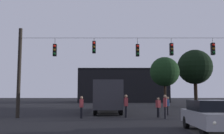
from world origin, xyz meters
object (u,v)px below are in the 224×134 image
object	(u,v)px
pedestrian_near_bus	(80,106)
tree_left_silhouette	(164,72)
tree_behind_building	(194,67)
car_near_right	(209,115)
city_bus	(107,93)
pedestrian_trailing	(125,104)
pedestrian_crossing_center	(157,106)
pedestrian_crossing_left	(164,105)
pedestrian_crossing_right	(167,105)

from	to	relation	value
pedestrian_near_bus	tree_left_silhouette	size ratio (longest dim) A/B	0.25
tree_left_silhouette	tree_behind_building	size ratio (longest dim) A/B	0.81
car_near_right	pedestrian_near_bus	xyz separation A→B (m)	(-7.06, 7.06, 0.13)
tree_left_silhouette	tree_behind_building	xyz separation A→B (m)	(5.18, 3.66, 1.00)
city_bus	tree_left_silhouette	size ratio (longest dim) A/B	1.66
pedestrian_trailing	tree_left_silhouette	size ratio (longest dim) A/B	0.26
city_bus	pedestrian_trailing	xyz separation A→B (m)	(1.53, -6.32, -0.86)
pedestrian_crossing_center	pedestrian_crossing_left	bearing A→B (deg)	-73.76
pedestrian_crossing_left	pedestrian_crossing_center	distance (m)	1.15
city_bus	pedestrian_near_bus	distance (m)	7.23
pedestrian_trailing	tree_left_silhouette	xyz separation A→B (m)	(5.83, 13.56, 3.70)
city_bus	pedestrian_crossing_right	size ratio (longest dim) A/B	7.02
pedestrian_near_bus	tree_behind_building	size ratio (longest dim) A/B	0.20
city_bus	pedestrian_trailing	distance (m)	6.56
car_near_right	pedestrian_trailing	bearing A→B (deg)	115.48
pedestrian_crossing_center	pedestrian_trailing	world-z (taller)	pedestrian_trailing
pedestrian_crossing_right	tree_left_silhouette	world-z (taller)	tree_left_silhouette
pedestrian_crossing_left	car_near_right	bearing A→B (deg)	-83.17
pedestrian_near_bus	pedestrian_crossing_right	bearing A→B (deg)	21.13
car_near_right	tree_behind_building	size ratio (longest dim) A/B	0.53
city_bus	pedestrian_crossing_right	xyz separation A→B (m)	(5.25, -4.17, -0.98)
city_bus	pedestrian_trailing	bearing A→B (deg)	-76.38
car_near_right	pedestrian_near_bus	world-z (taller)	pedestrian_near_bus
pedestrian_crossing_left	pedestrian_crossing_right	bearing A→B (deg)	74.60
city_bus	tree_behind_building	distance (m)	17.06
pedestrian_crossing_right	pedestrian_near_bus	bearing A→B (deg)	-158.87
car_near_right	pedestrian_crossing_left	world-z (taller)	pedestrian_crossing_left
car_near_right	pedestrian_trailing	xyz separation A→B (m)	(-3.65, 7.66, 0.21)
car_near_right	pedestrian_near_bus	size ratio (longest dim) A/B	2.66
pedestrian_crossing_center	pedestrian_near_bus	distance (m)	5.98
pedestrian_near_bus	pedestrian_trailing	world-z (taller)	pedestrian_trailing
car_near_right	tree_left_silhouette	bearing A→B (deg)	84.14
pedestrian_crossing_center	pedestrian_trailing	size ratio (longest dim) A/B	0.87
pedestrian_near_bus	tree_left_silhouette	xyz separation A→B (m)	(9.24, 14.16, 3.78)
pedestrian_crossing_right	pedestrian_trailing	xyz separation A→B (m)	(-3.72, -2.15, 0.12)
pedestrian_near_bus	tree_left_silhouette	distance (m)	17.32
pedestrian_crossing_left	pedestrian_crossing_right	distance (m)	3.27
pedestrian_crossing_left	tree_left_silhouette	distance (m)	15.31
pedestrian_trailing	city_bus	bearing A→B (deg)	103.62
pedestrian_near_bus	tree_behind_building	world-z (taller)	tree_behind_building
pedestrian_crossing_center	pedestrian_trailing	xyz separation A→B (m)	(-2.53, -0.11, 0.15)
car_near_right	tree_left_silhouette	distance (m)	21.69
car_near_right	pedestrian_crossing_center	size ratio (longest dim) A/B	2.85
tree_left_silhouette	city_bus	bearing A→B (deg)	-135.50
pedestrian_trailing	tree_left_silhouette	distance (m)	15.22
pedestrian_crossing_right	pedestrian_near_bus	distance (m)	7.64
city_bus	pedestrian_crossing_center	size ratio (longest dim) A/B	7.20
pedestrian_crossing_right	tree_left_silhouette	size ratio (longest dim) A/B	0.24
pedestrian_crossing_left	pedestrian_trailing	size ratio (longest dim) A/B	0.99
pedestrian_trailing	pedestrian_crossing_center	bearing A→B (deg)	2.44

